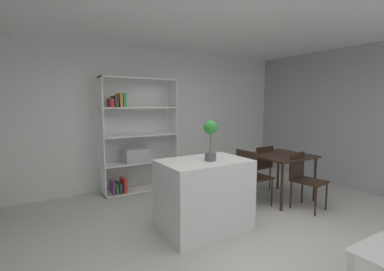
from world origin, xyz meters
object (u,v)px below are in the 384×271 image
object	(u,v)px
dining_table	(280,160)
dining_chair_far	(260,164)
kitchen_island	(204,195)
dining_chair_near	(303,176)
open_bookshelf	(135,141)
dining_chair_island_side	(251,173)
potted_plant_on_island	(211,136)

from	to	relation	value
dining_table	dining_chair_far	bearing A→B (deg)	89.28
kitchen_island	dining_chair_far	xyz separation A→B (m)	(1.79, 0.76, 0.06)
dining_chair_far	dining_chair_near	distance (m)	0.97
kitchen_island	dining_chair_near	xyz separation A→B (m)	(1.77, -0.20, 0.06)
open_bookshelf	dining_chair_near	bearing A→B (deg)	-48.45
dining_chair_island_side	kitchen_island	bearing A→B (deg)	103.89
dining_table	dining_chair_island_side	xyz separation A→B (m)	(-0.69, -0.00, -0.14)
open_bookshelf	dining_chair_near	xyz separation A→B (m)	(1.97, -2.23, -0.44)
potted_plant_on_island	dining_chair_island_side	world-z (taller)	potted_plant_on_island
dining_table	dining_chair_far	size ratio (longest dim) A/B	1.09
potted_plant_on_island	dining_chair_island_side	distance (m)	1.31
open_bookshelf	dining_chair_far	world-z (taller)	open_bookshelf
open_bookshelf	dining_chair_far	size ratio (longest dim) A/B	2.45
open_bookshelf	dining_chair_island_side	xyz separation A→B (m)	(1.29, -1.75, -0.41)
open_bookshelf	dining_chair_near	distance (m)	3.01
potted_plant_on_island	dining_table	distance (m)	1.86
open_bookshelf	dining_chair_far	bearing A→B (deg)	-32.30
dining_chair_far	dining_chair_near	bearing A→B (deg)	84.96
potted_plant_on_island	open_bookshelf	world-z (taller)	open_bookshelf
dining_chair_far	potted_plant_on_island	bearing A→B (deg)	21.72
kitchen_island	dining_chair_far	world-z (taller)	kitchen_island
dining_table	dining_chair_near	distance (m)	0.51
dining_table	dining_chair_near	xyz separation A→B (m)	(-0.01, -0.48, -0.17)
potted_plant_on_island	dining_chair_near	distance (m)	1.88
kitchen_island	potted_plant_on_island	bearing A→B (deg)	-55.09
potted_plant_on_island	dining_chair_near	world-z (taller)	potted_plant_on_island
dining_chair_far	dining_chair_island_side	bearing A→B (deg)	31.01
dining_chair_near	dining_chair_island_side	world-z (taller)	dining_chair_island_side
open_bookshelf	dining_chair_near	world-z (taller)	open_bookshelf
dining_chair_far	dining_chair_near	xyz separation A→B (m)	(-0.02, -0.97, -0.01)
open_bookshelf	dining_chair_island_side	distance (m)	2.21
open_bookshelf	dining_chair_near	size ratio (longest dim) A/B	2.43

